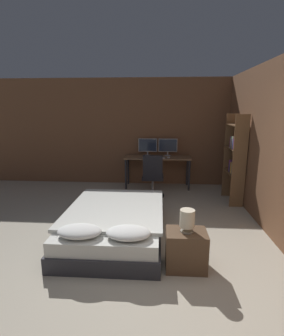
{
  "coord_description": "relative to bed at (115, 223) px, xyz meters",
  "views": [
    {
      "loc": [
        0.05,
        -2.37,
        1.94
      ],
      "look_at": [
        -0.32,
        2.88,
        0.75
      ],
      "focal_mm": 28.0,
      "sensor_mm": 36.0,
      "label": 1
    }
  ],
  "objects": [
    {
      "name": "ground_plane",
      "position": [
        0.63,
        -1.31,
        -0.23
      ],
      "size": [
        20.0,
        20.0,
        0.0
      ],
      "primitive_type": "plane",
      "color": "#B2A893"
    },
    {
      "name": "wall_back",
      "position": [
        0.63,
        3.09,
        1.12
      ],
      "size": [
        12.0,
        0.06,
        2.7
      ],
      "color": "brown",
      "rests_on": "ground_plane"
    },
    {
      "name": "wall_side_right",
      "position": [
        2.41,
        0.19,
        1.12
      ],
      "size": [
        0.06,
        12.0,
        2.7
      ],
      "color": "brown",
      "rests_on": "ground_plane"
    },
    {
      "name": "bed",
      "position": [
        0.0,
        0.0,
        0.0
      ],
      "size": [
        1.45,
        2.06,
        0.53
      ],
      "color": "#2D2D33",
      "rests_on": "ground_plane"
    },
    {
      "name": "nightstand",
      "position": [
        1.01,
        -0.72,
        0.01
      ],
      "size": [
        0.49,
        0.38,
        0.49
      ],
      "color": "brown",
      "rests_on": "ground_plane"
    },
    {
      "name": "bedside_lamp",
      "position": [
        1.01,
        -0.72,
        0.42
      ],
      "size": [
        0.18,
        0.18,
        0.28
      ],
      "color": "gray",
      "rests_on": "nightstand"
    },
    {
      "name": "desk",
      "position": [
        0.61,
        2.73,
        0.45
      ],
      "size": [
        1.64,
        0.57,
        0.78
      ],
      "color": "#846042",
      "rests_on": "ground_plane"
    },
    {
      "name": "monitor_left",
      "position": [
        0.36,
        2.91,
        0.79
      ],
      "size": [
        0.47,
        0.16,
        0.43
      ],
      "color": "#B7B7BC",
      "rests_on": "desk"
    },
    {
      "name": "monitor_right",
      "position": [
        0.87,
        2.91,
        0.79
      ],
      "size": [
        0.47,
        0.16,
        0.43
      ],
      "color": "#B7B7BC",
      "rests_on": "desk"
    },
    {
      "name": "keyboard",
      "position": [
        0.61,
        2.55,
        0.56
      ],
      "size": [
        0.36,
        0.13,
        0.02
      ],
      "color": "#B7B7BC",
      "rests_on": "desk"
    },
    {
      "name": "computer_mouse",
      "position": [
        0.88,
        2.55,
        0.56
      ],
      "size": [
        0.07,
        0.05,
        0.04
      ],
      "color": "#B7B7BC",
      "rests_on": "desk"
    },
    {
      "name": "office_chair",
      "position": [
        0.52,
        1.95,
        0.17
      ],
      "size": [
        0.52,
        0.52,
        0.98
      ],
      "color": "black",
      "rests_on": "ground_plane"
    },
    {
      "name": "bookshelf",
      "position": [
        2.22,
        1.74,
        0.78
      ],
      "size": [
        0.27,
        0.72,
        1.84
      ],
      "color": "brown",
      "rests_on": "ground_plane"
    }
  ]
}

